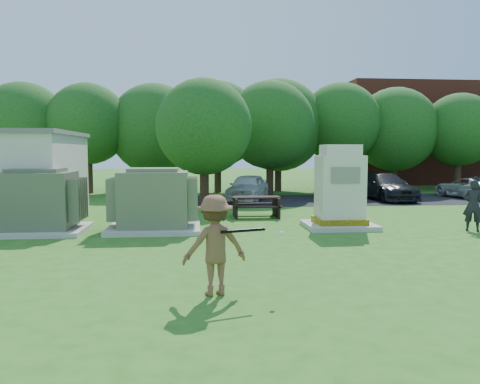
{
  "coord_description": "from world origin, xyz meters",
  "views": [
    {
      "loc": [
        -1.45,
        -11.01,
        2.62
      ],
      "look_at": [
        0.0,
        4.0,
        1.3
      ],
      "focal_mm": 35.0,
      "sensor_mm": 36.0,
      "label": 1
    }
  ],
  "objects": [
    {
      "name": "ground",
      "position": [
        0.0,
        0.0,
        0.0
      ],
      "size": [
        120.0,
        120.0,
        0.0
      ],
      "primitive_type": "plane",
      "color": "#2D6619",
      "rests_on": "ground"
    },
    {
      "name": "brick_building",
      "position": [
        18.0,
        27.0,
        4.0
      ],
      "size": [
        15.0,
        8.0,
        8.0
      ],
      "primitive_type": "cube",
      "color": "maroon",
      "rests_on": "ground"
    },
    {
      "name": "parking_strip",
      "position": [
        7.0,
        13.5,
        0.01
      ],
      "size": [
        20.0,
        6.0,
        0.01
      ],
      "primitive_type": "cube",
      "color": "#232326",
      "rests_on": "ground"
    },
    {
      "name": "transformer_left",
      "position": [
        -6.5,
        4.5,
        0.97
      ],
      "size": [
        3.0,
        2.4,
        2.07
      ],
      "color": "beige",
      "rests_on": "ground"
    },
    {
      "name": "transformer_right",
      "position": [
        -2.8,
        4.5,
        0.97
      ],
      "size": [
        3.0,
        2.4,
        2.07
      ],
      "color": "beige",
      "rests_on": "ground"
    },
    {
      "name": "generator_cabinet",
      "position": [
        3.46,
        4.45,
        1.24
      ],
      "size": [
        2.33,
        1.91,
        2.84
      ],
      "color": "beige",
      "rests_on": "ground"
    },
    {
      "name": "picnic_table",
      "position": [
        0.96,
        7.35,
        0.51
      ],
      "size": [
        1.91,
        1.43,
        0.82
      ],
      "color": "black",
      "rests_on": "ground"
    },
    {
      "name": "batter",
      "position": [
        -1.1,
        -2.64,
        0.92
      ],
      "size": [
        1.3,
        0.92,
        1.84
      ],
      "primitive_type": "imported",
      "rotation": [
        0.0,
        0.0,
        3.36
      ],
      "color": "brown",
      "rests_on": "ground"
    },
    {
      "name": "person_by_generator",
      "position": [
        7.61,
        3.38,
        0.85
      ],
      "size": [
        0.74,
        0.67,
        1.7
      ],
      "primitive_type": "imported",
      "rotation": [
        0.0,
        0.0,
        2.6
      ],
      "color": "black",
      "rests_on": "ground"
    },
    {
      "name": "person_walking_right",
      "position": [
        10.49,
        7.79,
        0.77
      ],
      "size": [
        0.57,
        0.96,
        1.54
      ],
      "primitive_type": "imported",
      "rotation": [
        0.0,
        0.0,
        4.49
      ],
      "color": "#222327",
      "rests_on": "ground"
    },
    {
      "name": "car_white",
      "position": [
        1.32,
        13.44,
        0.71
      ],
      "size": [
        3.0,
        4.5,
        1.42
      ],
      "primitive_type": "imported",
      "rotation": [
        0.0,
        0.0,
        -0.35
      ],
      "color": "silver",
      "rests_on": "ground"
    },
    {
      "name": "car_silver_a",
      "position": [
        6.11,
        13.8,
        0.69
      ],
      "size": [
        1.8,
        4.3,
        1.38
      ],
      "primitive_type": "imported",
      "rotation": [
        0.0,
        0.0,
        3.06
      ],
      "color": "#B4B4B9",
      "rests_on": "ground"
    },
    {
      "name": "car_dark",
      "position": [
        8.8,
        13.32,
        0.71
      ],
      "size": [
        2.32,
        5.01,
        1.42
      ],
      "primitive_type": "imported",
      "rotation": [
        0.0,
        0.0,
        0.07
      ],
      "color": "black",
      "rests_on": "ground"
    },
    {
      "name": "car_silver_b",
      "position": [
        13.78,
        13.64,
        0.57
      ],
      "size": [
        2.69,
        4.42,
        1.15
      ],
      "primitive_type": "imported",
      "rotation": [
        0.0,
        0.0,
        3.34
      ],
      "color": "silver",
      "rests_on": "ground"
    },
    {
      "name": "batting_equipment",
      "position": [
        -0.56,
        -2.74,
        1.19
      ],
      "size": [
        1.27,
        0.36,
        0.18
      ],
      "color": "black",
      "rests_on": "ground"
    },
    {
      "name": "tree_row",
      "position": [
        1.75,
        18.5,
        4.15
      ],
      "size": [
        41.3,
        13.3,
        7.3
      ],
      "color": "#47301E",
      "rests_on": "ground"
    }
  ]
}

